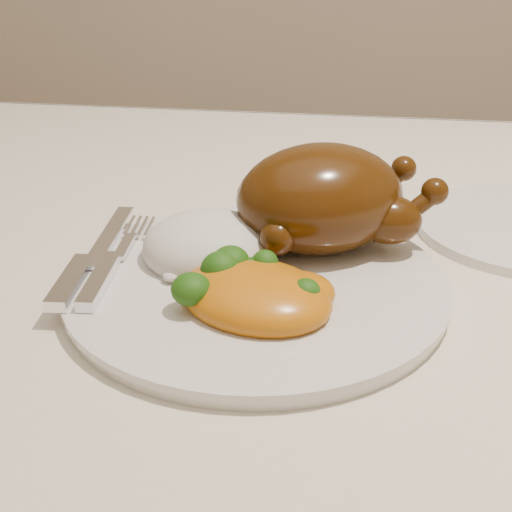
# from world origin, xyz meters

# --- Properties ---
(dining_table) EXTENTS (1.60, 0.90, 0.76)m
(dining_table) POSITION_xyz_m (0.00, 0.00, 0.67)
(dining_table) COLOR brown
(dining_table) RESTS_ON floor
(tablecloth) EXTENTS (1.73, 1.03, 0.18)m
(tablecloth) POSITION_xyz_m (0.00, 0.00, 0.74)
(tablecloth) COLOR #EFE2CD
(tablecloth) RESTS_ON dining_table
(dinner_plate) EXTENTS (0.30, 0.30, 0.01)m
(dinner_plate) POSITION_xyz_m (-0.06, -0.03, 0.77)
(dinner_plate) COLOR silver
(dinner_plate) RESTS_ON tablecloth
(roast_chicken) EXTENTS (0.20, 0.16, 0.09)m
(roast_chicken) POSITION_xyz_m (-0.01, 0.03, 0.83)
(roast_chicken) COLOR #482607
(roast_chicken) RESTS_ON dinner_plate
(rice_mound) EXTENTS (0.12, 0.11, 0.06)m
(rice_mound) POSITION_xyz_m (-0.11, -0.01, 0.79)
(rice_mound) COLOR white
(rice_mound) RESTS_ON dinner_plate
(mac_and_cheese) EXTENTS (0.15, 0.13, 0.05)m
(mac_and_cheese) POSITION_xyz_m (-0.06, -0.07, 0.79)
(mac_and_cheese) COLOR orange
(mac_and_cheese) RESTS_ON dinner_plate
(cutlery) EXTENTS (0.04, 0.19, 0.01)m
(cutlery) POSITION_xyz_m (-0.19, -0.04, 0.79)
(cutlery) COLOR silver
(cutlery) RESTS_ON dinner_plate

